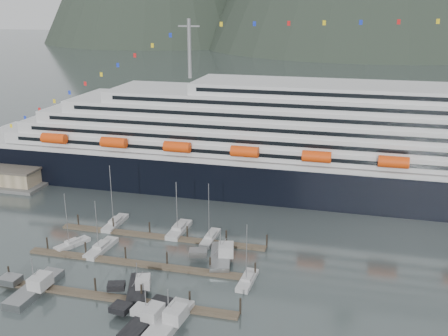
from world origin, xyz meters
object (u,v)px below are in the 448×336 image
Objects in this scene: sailboat_e at (115,223)px; sailboat_g at (210,238)px; trawler_a at (34,287)px; sailboat_f at (179,230)px; trawler_d at (168,320)px; cruise_ship at (332,151)px; trawler_b at (137,288)px; sailboat_c at (101,249)px; trawler_e at (220,256)px; sailboat_a at (72,244)px; sailboat_h at (247,281)px; trawler_c at (146,317)px.

sailboat_g is (24.10, -2.25, -0.03)m from sailboat_e.
sailboat_f is at bearing -26.20° from trawler_a.
sailboat_f reaches higher than trawler_a.
sailboat_g is at bearing 10.57° from trawler_d.
cruise_ship reaches higher than trawler_b.
trawler_d is (10.19, -34.98, 0.50)m from sailboat_f.
sailboat_c reaches higher than trawler_e.
trawler_d is at bearing -143.73° from sailboat_e.
trawler_b is 19.33m from trawler_e.
sailboat_c is at bearing 80.68° from trawler_e.
sailboat_e is (4.12, 12.64, 0.03)m from sailboat_a.
sailboat_e is at bearing -143.92° from cruise_ship.
trawler_d is (-9.77, -16.56, 0.52)m from sailboat_h.
sailboat_h is 10.25m from trawler_e.
trawler_d is (-21.80, -69.93, -11.11)m from cruise_ship.
trawler_c is at bearing 177.70° from sailboat_g.
sailboat_a is at bearing 123.39° from sailboat_f.
trawler_a is at bearing 171.48° from sailboat_c.
sailboat_c is at bearing 48.85° from trawler_c.
trawler_a reaches higher than trawler_b.
sailboat_g is (8.13, -2.25, -0.02)m from sailboat_f.
sailboat_h is at bearing -117.66° from sailboat_e.
sailboat_g is 1.02× the size of trawler_a.
sailboat_g is (21.16, 10.74, -0.01)m from sailboat_c.
trawler_e is at bearing -112.72° from cruise_ship.
trawler_e is at bearing -152.35° from sailboat_g.
sailboat_e is at bearing 16.78° from sailboat_c.
sailboat_h is (11.83, -16.17, -0.00)m from sailboat_g.
cruise_ship is at bearing -12.60° from trawler_c.
sailboat_h is at bearing -142.80° from sailboat_g.
sailboat_c is 0.93× the size of sailboat_f.
trawler_b is (-18.74, -8.43, 0.45)m from sailboat_h.
sailboat_a is 1.01× the size of sailboat_h.
sailboat_g reaches higher than sailboat_a.
sailboat_c is (7.06, -0.35, 0.01)m from sailboat_a.
trawler_d is (2.06, -32.73, 0.52)m from sailboat_g.
trawler_c is (19.28, -21.99, 0.44)m from sailboat_c.
sailboat_c is 33.44m from sailboat_h.
sailboat_g is 1.12× the size of trawler_e.
sailboat_f is at bearing 17.74° from trawler_c.
trawler_a is at bearing -145.78° from sailboat_a.
cruise_ship is 83.23m from trawler_a.
sailboat_c is 31.99m from trawler_d.
sailboat_c is at bearing 27.63° from trawler_b.
trawler_c is at bearing -96.41° from trawler_a.
sailboat_a is 0.96× the size of trawler_c.
sailboat_h is (-12.03, -53.36, -11.63)m from cruise_ship.
trawler_b is 0.86× the size of trawler_e.
trawler_d is at bearing -162.53° from sailboat_f.
sailboat_a is 37.63m from trawler_d.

